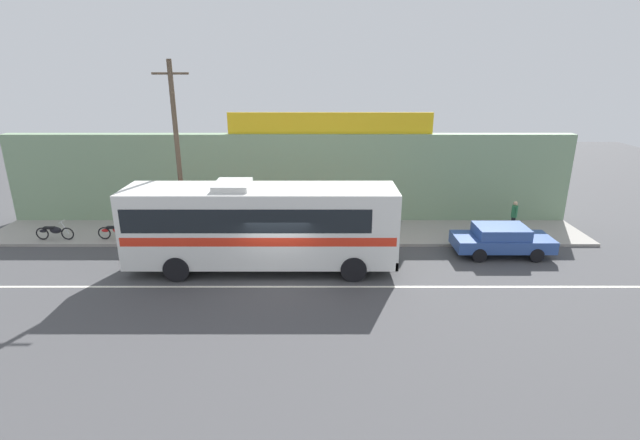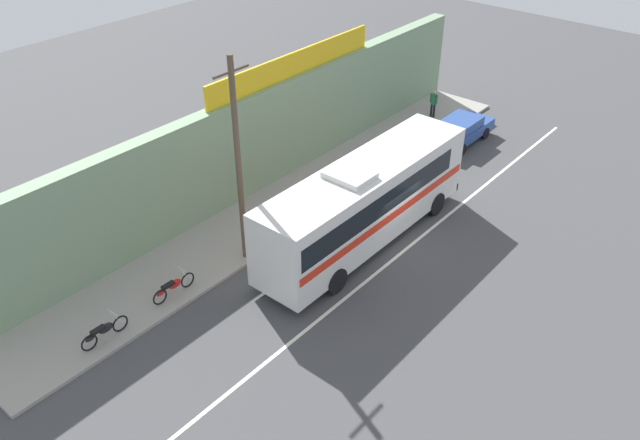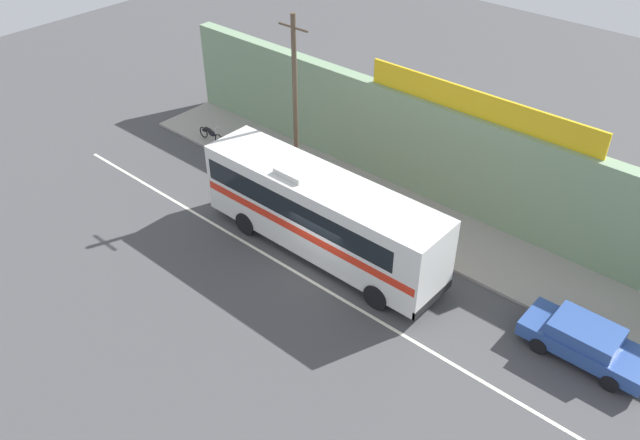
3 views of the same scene
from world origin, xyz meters
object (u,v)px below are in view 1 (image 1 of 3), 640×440
motorcycle_black (55,231)px  intercity_bus (261,223)px  utility_pole (179,153)px  pedestrian_far_left (515,214)px  parked_car (503,240)px  motorcycle_purple (118,231)px

motorcycle_black → intercity_bus: bearing=-16.6°
utility_pole → pedestrian_far_left: utility_pole is taller
parked_car → pedestrian_far_left: size_ratio=2.70×
parked_car → motorcycle_purple: (-18.11, 1.60, -0.17)m
motorcycle_black → pedestrian_far_left: (22.72, 1.17, 0.50)m
utility_pole → motorcycle_purple: bearing=175.5°
parked_car → motorcycle_black: (-21.13, 1.54, -0.17)m
parked_car → motorcycle_black: parked_car is taller
utility_pole → motorcycle_black: utility_pole is taller
utility_pole → motorcycle_black: bearing=178.2°
motorcycle_black → pedestrian_far_left: 22.76m
parked_car → motorcycle_black: bearing=175.8°
parked_car → utility_pole: 15.20m
parked_car → motorcycle_black: size_ratio=2.35×
motorcycle_purple → motorcycle_black: bearing=-178.8°
motorcycle_black → utility_pole: bearing=-1.8°
intercity_bus → parked_car: size_ratio=2.54×
utility_pole → parked_car: bearing=-5.2°
intercity_bus → motorcycle_black: size_ratio=5.98×
utility_pole → pedestrian_far_left: size_ratio=5.20×
parked_car → motorcycle_purple: size_ratio=2.27×
intercity_bus → utility_pole: utility_pole is taller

